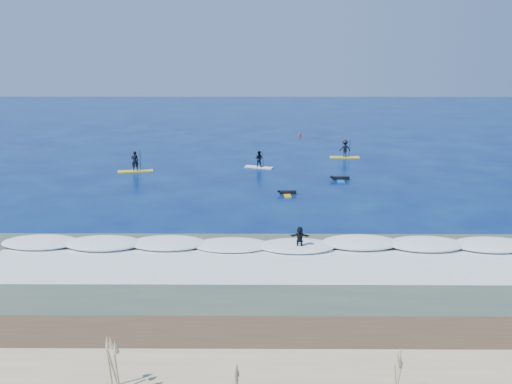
{
  "coord_description": "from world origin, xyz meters",
  "views": [
    {
      "loc": [
        -1.31,
        -43.04,
        12.65
      ],
      "look_at": [
        -1.57,
        0.77,
        0.6
      ],
      "focal_mm": 40.0,
      "sensor_mm": 36.0,
      "label": 1
    }
  ],
  "objects_px": {
    "sup_paddler_center": "(259,160)",
    "prone_paddler_near": "(287,193)",
    "wave_surfer": "(300,239)",
    "marker_buoy": "(300,135)",
    "prone_paddler_far": "(340,179)",
    "sup_paddler_right": "(345,150)",
    "sup_paddler_left": "(135,164)"
  },
  "relations": [
    {
      "from": "prone_paddler_near",
      "to": "sup_paddler_left",
      "type": "bearing_deg",
      "value": 55.16
    },
    {
      "from": "marker_buoy",
      "to": "prone_paddler_near",
      "type": "bearing_deg",
      "value": -96.09
    },
    {
      "from": "sup_paddler_center",
      "to": "prone_paddler_far",
      "type": "distance_m",
      "value": 8.93
    },
    {
      "from": "prone_paddler_far",
      "to": "wave_surfer",
      "type": "distance_m",
      "value": 18.24
    },
    {
      "from": "prone_paddler_far",
      "to": "sup_paddler_center",
      "type": "bearing_deg",
      "value": 52.02
    },
    {
      "from": "sup_paddler_left",
      "to": "marker_buoy",
      "type": "xyz_separation_m",
      "value": [
        17.16,
        19.74,
        -0.45
      ]
    },
    {
      "from": "prone_paddler_near",
      "to": "prone_paddler_far",
      "type": "bearing_deg",
      "value": -51.22
    },
    {
      "from": "sup_paddler_center",
      "to": "sup_paddler_right",
      "type": "xyz_separation_m",
      "value": [
        9.2,
        4.83,
        0.13
      ]
    },
    {
      "from": "sup_paddler_right",
      "to": "prone_paddler_near",
      "type": "bearing_deg",
      "value": -114.93
    },
    {
      "from": "sup_paddler_left",
      "to": "marker_buoy",
      "type": "distance_m",
      "value": 26.17
    },
    {
      "from": "prone_paddler_far",
      "to": "marker_buoy",
      "type": "distance_m",
      "value": 23.14
    },
    {
      "from": "wave_surfer",
      "to": "marker_buoy",
      "type": "relative_size",
      "value": 3.15
    },
    {
      "from": "prone_paddler_near",
      "to": "marker_buoy",
      "type": "xyz_separation_m",
      "value": [
        2.97,
        27.86,
        0.13
      ]
    },
    {
      "from": "marker_buoy",
      "to": "wave_surfer",
      "type": "bearing_deg",
      "value": -93.93
    },
    {
      "from": "sup_paddler_center",
      "to": "wave_surfer",
      "type": "bearing_deg",
      "value": -63.72
    },
    {
      "from": "sup_paddler_right",
      "to": "marker_buoy",
      "type": "bearing_deg",
      "value": 106.76
    },
    {
      "from": "sup_paddler_center",
      "to": "prone_paddler_near",
      "type": "height_order",
      "value": "sup_paddler_center"
    },
    {
      "from": "sup_paddler_right",
      "to": "prone_paddler_far",
      "type": "height_order",
      "value": "sup_paddler_right"
    },
    {
      "from": "prone_paddler_far",
      "to": "wave_surfer",
      "type": "bearing_deg",
      "value": 161.52
    },
    {
      "from": "prone_paddler_near",
      "to": "prone_paddler_far",
      "type": "relative_size",
      "value": 0.9
    },
    {
      "from": "sup_paddler_center",
      "to": "wave_surfer",
      "type": "distance_m",
      "value": 22.81
    },
    {
      "from": "prone_paddler_near",
      "to": "prone_paddler_far",
      "type": "distance_m",
      "value": 6.94
    },
    {
      "from": "wave_surfer",
      "to": "marker_buoy",
      "type": "height_order",
      "value": "wave_surfer"
    },
    {
      "from": "sup_paddler_left",
      "to": "prone_paddler_far",
      "type": "bearing_deg",
      "value": -21.79
    },
    {
      "from": "wave_surfer",
      "to": "marker_buoy",
      "type": "xyz_separation_m",
      "value": [
        2.79,
        40.63,
        -0.53
      ]
    },
    {
      "from": "sup_paddler_left",
      "to": "prone_paddler_far",
      "type": "xyz_separation_m",
      "value": [
        19.2,
        -3.3,
        -0.57
      ]
    },
    {
      "from": "sup_paddler_center",
      "to": "prone_paddler_far",
      "type": "xyz_separation_m",
      "value": [
        7.32,
        -5.09,
        -0.57
      ]
    },
    {
      "from": "prone_paddler_near",
      "to": "wave_surfer",
      "type": "height_order",
      "value": "wave_surfer"
    },
    {
      "from": "sup_paddler_right",
      "to": "prone_paddler_near",
      "type": "distance_m",
      "value": 16.28
    },
    {
      "from": "sup_paddler_center",
      "to": "sup_paddler_right",
      "type": "relative_size",
      "value": 0.91
    },
    {
      "from": "prone_paddler_near",
      "to": "marker_buoy",
      "type": "bearing_deg",
      "value": -11.17
    },
    {
      "from": "sup_paddler_left",
      "to": "wave_surfer",
      "type": "height_order",
      "value": "sup_paddler_left"
    }
  ]
}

